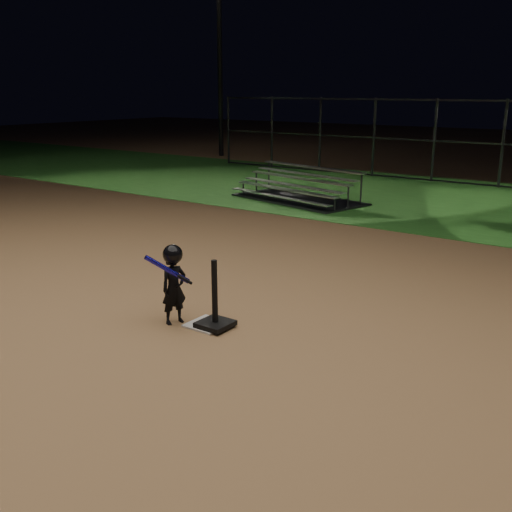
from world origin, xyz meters
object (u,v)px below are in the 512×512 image
at_px(home_plate, 208,324).
at_px(bleacher_left, 298,194).
at_px(child_batter, 174,282).
at_px(light_pole_left, 219,33).
at_px(batting_tee, 215,314).

distance_m(home_plate, bleacher_left, 8.58).
relative_size(child_batter, bleacher_left, 0.27).
distance_m(home_plate, light_pole_left, 19.79).
relative_size(child_batter, light_pole_left, 0.12).
bearing_deg(light_pole_left, batting_tee, -50.95).
height_order(bleacher_left, light_pole_left, light_pole_left).
bearing_deg(light_pole_left, child_batter, -52.44).
bearing_deg(child_batter, batting_tee, -54.42).
bearing_deg(batting_tee, light_pole_left, 129.05).
xyz_separation_m(child_batter, light_pole_left, (-11.62, 15.11, 4.42)).
xyz_separation_m(home_plate, bleacher_left, (-3.60, 7.79, 0.16)).
bearing_deg(bleacher_left, light_pole_left, 152.17).
bearing_deg(bleacher_left, batting_tee, -51.84).
bearing_deg(bleacher_left, home_plate, -52.59).
bearing_deg(home_plate, bleacher_left, 114.81).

